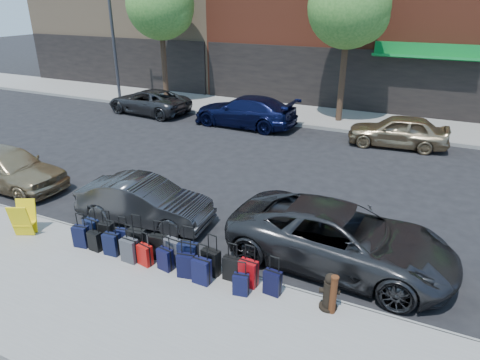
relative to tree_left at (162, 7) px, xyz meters
The scene contains 37 objects.
ground 14.72m from the tree_left, 43.94° to the right, with size 120.00×120.00×0.00m, color black.
sidewalk_near 19.54m from the tree_left, 58.36° to the right, with size 60.00×4.00×0.15m, color gray.
sidewalk_far 11.22m from the tree_left, ahead, with size 60.00×4.00×0.15m, color gray.
curb_near 17.92m from the tree_left, 54.81° to the right, with size 60.00×0.08×0.15m, color gray.
curb_far 11.31m from the tree_left, ahead, with size 60.00×0.08×0.15m, color gray.
tree_left is the anchor object (origin of this frame).
tree_center 10.50m from the tree_left, ahead, with size 3.80×3.80×7.27m.
streetlight 3.11m from the tree_left, 166.61° to the right, with size 2.59×0.18×8.00m.
suitcase_front_0 16.87m from the tree_left, 62.68° to the right, with size 0.41×0.25×0.95m.
suitcase_front_1 17.01m from the tree_left, 61.25° to the right, with size 0.39×0.25×0.90m.
suitcase_front_2 17.31m from the tree_left, 59.60° to the right, with size 0.39×0.26×0.87m.
suitcase_front_3 17.53m from the tree_left, 58.35° to the right, with size 0.45×0.28×1.02m.
suitcase_front_4 17.81m from the tree_left, 56.53° to the right, with size 0.43×0.28×0.99m.
suitcase_front_5 18.04m from the tree_left, 55.39° to the right, with size 0.43×0.26×1.01m.
suitcase_front_6 18.32m from the tree_left, 54.28° to the right, with size 0.47×0.29×1.08m.
suitcase_front_7 18.62m from the tree_left, 52.71° to the right, with size 0.44×0.29×0.99m.
suitcase_front_8 18.92m from the tree_left, 51.42° to the right, with size 0.37×0.20×0.89m.
suitcase_front_9 19.19m from the tree_left, 50.45° to the right, with size 0.42×0.25×0.97m.
suitcase_front_10 19.60m from the tree_left, 49.20° to the right, with size 0.38×0.23×0.89m.
suitcase_back_0 17.15m from the tree_left, 63.34° to the right, with size 0.41×0.28×0.90m.
suitcase_back_1 17.34m from the tree_left, 61.95° to the right, with size 0.35×0.22×0.81m.
suitcase_back_2 17.54m from the tree_left, 60.42° to the right, with size 0.39×0.25×0.90m.
suitcase_back_3 17.86m from the tree_left, 58.78° to the right, with size 0.40×0.24×0.94m.
suitcase_back_4 18.04m from the tree_left, 57.55° to the right, with size 0.38×0.26×0.83m.
suitcase_back_5 18.28m from the tree_left, 55.99° to the right, with size 0.39×0.26×0.85m.
suitcase_back_6 18.62m from the tree_left, 54.51° to the right, with size 0.42×0.29×0.91m.
suitcase_back_7 18.90m from the tree_left, 53.49° to the right, with size 0.40×0.24×0.95m.
suitcase_back_9 19.47m from the tree_left, 51.17° to the right, with size 0.35×0.24×0.78m.
fire_hydrant 20.30m from the tree_left, 46.45° to the right, with size 0.42×0.37×0.82m.
bollard 20.43m from the tree_left, 46.44° to the right, with size 0.16×0.16×0.85m.
display_rack 16.58m from the tree_left, 69.38° to the right, with size 0.70×0.72×0.91m.
car_near_0 13.74m from the tree_left, 79.72° to the right, with size 1.69×4.21×1.43m, color #9D8660.
car_near_1 15.68m from the tree_left, 58.25° to the right, with size 1.35×3.86×1.27m, color #313133.
car_near_2 18.84m from the tree_left, 43.01° to the right, with size 2.44×5.30×1.47m, color #313134.
car_far_0 5.41m from the tree_left, 79.93° to the right, with size 2.19×4.75×1.32m, color #343436.
car_far_1 8.24m from the tree_left, 22.29° to the right, with size 2.11×5.19×1.51m, color #0C1135.
car_far_2 14.53m from the tree_left, 10.98° to the right, with size 1.64×4.08×1.39m, color #9D8560.
Camera 1 is at (5.09, -11.82, 5.97)m, focal length 32.00 mm.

